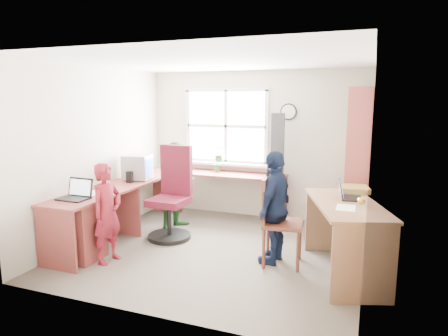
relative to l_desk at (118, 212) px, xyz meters
name	(u,v)px	position (x,y,z in m)	size (l,w,h in m)	color
room	(221,157)	(1.32, 0.38, 0.76)	(3.64, 3.44, 2.44)	#4B433B
l_desk	(118,212)	(0.00, 0.00, 0.00)	(2.38, 2.95, 0.75)	brown
right_desk	(345,222)	(2.89, 0.13, 0.14)	(1.09, 1.57, 0.83)	#8B6345
bookshelf	(358,168)	(2.96, 1.47, 0.55)	(0.30, 1.02, 2.10)	brown
swivel_chair	(172,199)	(0.51, 0.55, 0.10)	(0.62, 0.62, 1.30)	black
wooden_chair	(276,217)	(2.11, 0.15, 0.11)	(0.51, 0.51, 1.05)	#582A1D
crt_monitor	(137,167)	(-0.16, 0.74, 0.48)	(0.43, 0.40, 0.37)	#9F9FA3
laptop_left	(76,194)	(-0.22, -0.52, 0.35)	(0.36, 0.30, 0.24)	black
laptop_right	(347,194)	(2.89, 0.32, 0.42)	(0.28, 0.33, 0.21)	black
speaker_a	(130,177)	(-0.15, 0.52, 0.38)	(0.09, 0.09, 0.16)	black
speaker_b	(145,171)	(-0.21, 1.04, 0.38)	(0.10, 0.10, 0.16)	black
cd_tower	(278,145)	(1.75, 1.72, 0.79)	(0.22, 0.20, 0.99)	black
game_box	(355,189)	(2.95, 0.71, 0.40)	(0.39, 0.39, 0.07)	red
paper_a	(92,193)	(-0.21, -0.23, 0.30)	(0.21, 0.30, 0.00)	white
paper_b	(346,208)	(2.90, -0.10, 0.37)	(0.20, 0.28, 0.00)	white
potted_plant	(218,163)	(0.74, 1.76, 0.44)	(0.16, 0.13, 0.29)	#2E743D
person_red	(107,213)	(0.20, -0.50, 0.15)	(0.44, 0.29, 1.21)	maroon
person_green	(179,185)	(0.43, 0.96, 0.20)	(0.64, 0.50, 1.32)	#2B6D31
person_navy	(275,207)	(2.08, 0.19, 0.22)	(0.80, 0.33, 1.36)	#121C38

